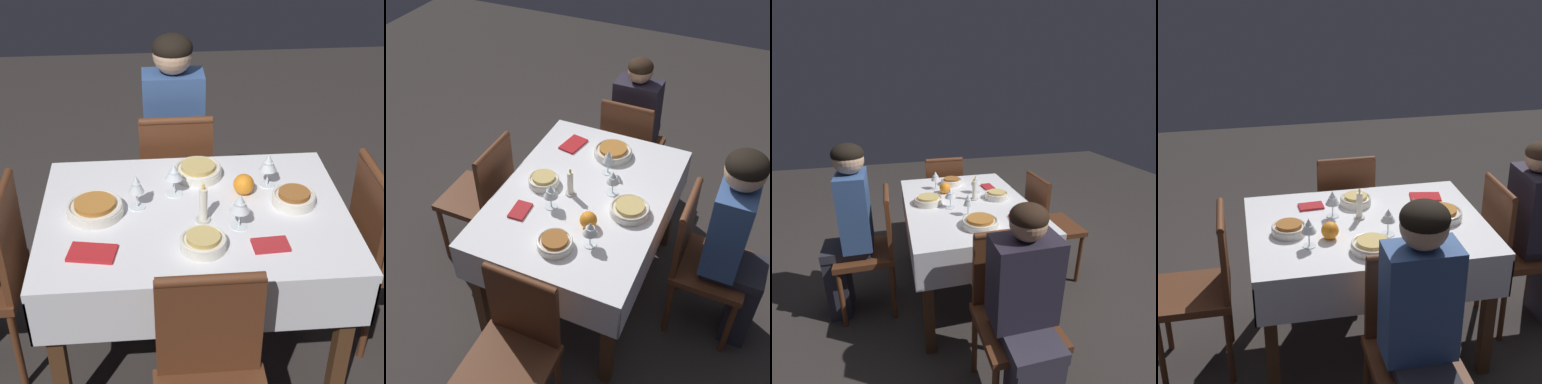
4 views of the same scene
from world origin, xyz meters
The scene contains 20 objects.
ground_plane centered at (0.00, 0.00, 0.00)m, with size 8.00×8.00×0.00m, color #332D2B.
dining_table centered at (0.00, 0.00, 0.64)m, with size 1.22×0.88×0.74m.
chair_south centered at (0.04, -0.67, 0.50)m, with size 0.38×0.38×0.89m.
chair_east centered at (0.84, 0.02, 0.50)m, with size 0.38×0.38×0.89m.
chair_north centered at (0.00, 0.67, 0.50)m, with size 0.38×0.38×0.89m.
chair_west centered at (-0.84, -0.03, 0.50)m, with size 0.38×0.38×0.89m.
person_adult_denim centered at (0.04, -0.81, 0.69)m, with size 0.30×0.34×1.22m.
person_child_dark centered at (0.99, 0.02, 0.61)m, with size 0.33×0.30×1.11m.
bowl_south centered at (-0.04, -0.27, 0.77)m, with size 0.21×0.21×0.06m.
wine_glass_south centered at (0.07, -0.14, 0.84)m, with size 0.07×0.07×0.14m.
bowl_east centered at (0.39, -0.02, 0.77)m, with size 0.22×0.22×0.06m.
wine_glass_east centered at (0.23, -0.05, 0.85)m, with size 0.06×0.06×0.15m.
bowl_north centered at (-0.01, 0.23, 0.77)m, with size 0.17×0.17×0.06m.
wine_glass_north centered at (-0.16, 0.11, 0.84)m, with size 0.08×0.08×0.14m.
bowl_west centered at (-0.40, -0.03, 0.77)m, with size 0.18×0.18×0.06m.
wine_glass_west centered at (-0.32, -0.17, 0.85)m, with size 0.07×0.07×0.15m.
candle_centerpiece centered at (-0.03, 0.07, 0.81)m, with size 0.06×0.06×0.17m.
orange_fruit centered at (-0.21, -0.12, 0.78)m, with size 0.09×0.09×0.09m, color orange.
napkin_red_folded centered at (0.39, 0.24, 0.75)m, with size 0.19×0.13×0.01m.
napkin_spare_side centered at (-0.26, 0.25, 0.75)m, with size 0.14×0.09×0.01m.
Camera 4 is at (-0.62, -2.61, 2.14)m, focal length 55.00 mm.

